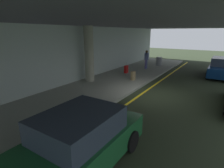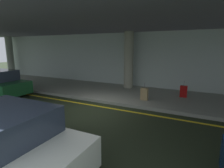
% 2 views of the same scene
% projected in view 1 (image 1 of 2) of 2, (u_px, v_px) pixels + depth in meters
% --- Properties ---
extents(ground_plane, '(60.00, 60.00, 0.00)m').
position_uv_depth(ground_plane, '(151.00, 94.00, 10.13)').
color(ground_plane, '#232C1C').
extents(sidewalk, '(26.00, 4.20, 0.15)m').
position_uv_depth(sidewalk, '(106.00, 85.00, 11.71)').
color(sidewalk, gray).
rests_on(sidewalk, ground).
extents(lane_stripe_yellow, '(26.00, 0.14, 0.01)m').
position_uv_depth(lane_stripe_yellow, '(143.00, 93.00, 10.38)').
color(lane_stripe_yellow, yellow).
rests_on(lane_stripe_yellow, ground).
extents(support_column_left_mid, '(0.61, 0.61, 3.65)m').
position_uv_depth(support_column_left_mid, '(89.00, 54.00, 11.88)').
color(support_column_left_mid, gray).
rests_on(support_column_left_mid, sidewalk).
extents(ceiling_overhang, '(28.00, 13.20, 0.30)m').
position_uv_depth(ceiling_overhang, '(113.00, 22.00, 10.37)').
color(ceiling_overhang, slate).
rests_on(ceiling_overhang, support_column_far_left).
extents(terminal_back_wall, '(26.00, 0.30, 3.80)m').
position_uv_depth(terminal_back_wall, '(79.00, 55.00, 12.36)').
color(terminal_back_wall, '#AABAB3').
rests_on(terminal_back_wall, ground).
extents(car_dark_green, '(4.10, 1.92, 1.50)m').
position_uv_depth(car_dark_green, '(78.00, 142.00, 4.52)').
color(car_dark_green, '#184F28').
rests_on(car_dark_green, ground).
extents(car_navy, '(4.10, 1.92, 1.50)m').
position_uv_depth(car_navy, '(222.00, 68.00, 13.95)').
color(car_navy, navy).
rests_on(car_navy, ground).
extents(traveler_with_luggage, '(0.38, 0.38, 1.68)m').
position_uv_depth(traveler_with_luggage, '(146.00, 58.00, 16.24)').
color(traveler_with_luggage, '#4B4680').
rests_on(traveler_with_luggage, sidewalk).
extents(suitcase_upright_primary, '(0.36, 0.22, 0.90)m').
position_uv_depth(suitcase_upright_primary, '(126.00, 69.00, 14.71)').
color(suitcase_upright_primary, '#9A0C0B').
rests_on(suitcase_upright_primary, sidewalk).
extents(suitcase_upright_secondary, '(0.36, 0.22, 0.90)m').
position_uv_depth(suitcase_upright_secondary, '(133.00, 76.00, 12.54)').
color(suitcase_upright_secondary, '#8D784E').
rests_on(suitcase_upright_secondary, sidewalk).
extents(trash_bin_steel, '(0.56, 0.56, 0.85)m').
position_uv_depth(trash_bin_steel, '(159.00, 61.00, 17.90)').
color(trash_bin_steel, gray).
rests_on(trash_bin_steel, sidewalk).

